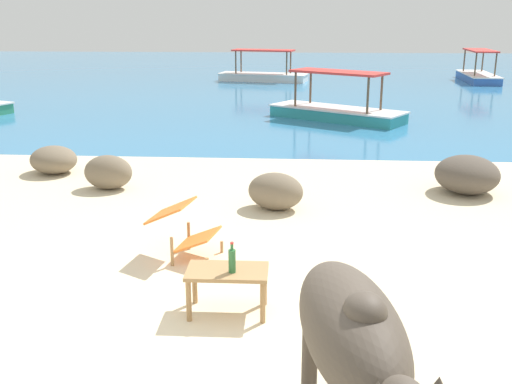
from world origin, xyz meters
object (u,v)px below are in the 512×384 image
(bottle, at_px, (232,260))
(boat_white, at_px, (263,74))
(cow, at_px, (353,334))
(boat_blue, at_px, (478,75))
(low_bench_table, at_px, (227,277))
(deck_chair_far, at_px, (184,226))
(boat_teal, at_px, (337,110))

(bottle, distance_m, boat_white, 20.51)
(bottle, bearing_deg, cow, -59.73)
(bottle, height_order, boat_blue, boat_blue)
(bottle, xyz_separation_m, boat_blue, (8.13, 20.98, -0.31))
(low_bench_table, distance_m, deck_chair_far, 1.45)
(deck_chair_far, height_order, boat_teal, boat_teal)
(deck_chair_far, distance_m, boat_teal, 10.01)
(cow, relative_size, boat_teal, 0.56)
(boat_teal, distance_m, boat_white, 9.72)
(bottle, height_order, deck_chair_far, bottle)
(deck_chair_far, distance_m, boat_blue, 21.52)
(bottle, xyz_separation_m, deck_chair_far, (-0.69, 1.35, -0.17))
(low_bench_table, bearing_deg, boat_blue, 67.99)
(boat_teal, bearing_deg, low_bench_table, -65.66)
(bottle, relative_size, deck_chair_far, 0.35)
(boat_blue, height_order, boat_teal, same)
(bottle, xyz_separation_m, boat_white, (-0.82, 20.49, -0.31))
(deck_chair_far, bearing_deg, bottle, -51.65)
(bottle, bearing_deg, deck_chair_far, 117.17)
(cow, bearing_deg, deck_chair_far, -161.51)
(boat_teal, xyz_separation_m, boat_white, (-2.48, 9.40, 0.00))
(cow, bearing_deg, boat_blue, 151.98)
(boat_white, bearing_deg, deck_chair_far, 101.81)
(bottle, distance_m, boat_blue, 22.50)
(low_bench_table, distance_m, bottle, 0.21)
(deck_chair_far, xyz_separation_m, boat_blue, (8.82, 19.63, -0.13))
(low_bench_table, height_order, boat_teal, boat_teal)
(deck_chair_far, relative_size, boat_white, 0.22)
(boat_blue, relative_size, boat_white, 0.97)
(boat_white, bearing_deg, bottle, 103.73)
(boat_blue, bearing_deg, boat_teal, 149.94)
(cow, relative_size, bottle, 7.01)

